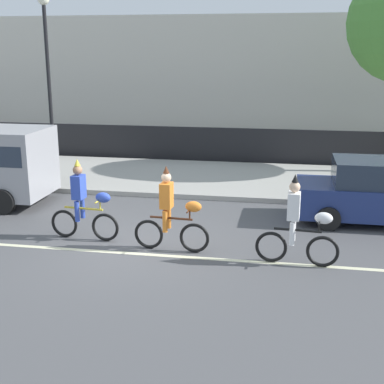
% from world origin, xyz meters
% --- Properties ---
extents(ground_plane, '(80.00, 80.00, 0.00)m').
position_xyz_m(ground_plane, '(0.00, 0.00, 0.00)').
color(ground_plane, '#4C4C4F').
extents(road_centre_line, '(36.00, 0.14, 0.01)m').
position_xyz_m(road_centre_line, '(0.00, -0.50, 0.00)').
color(road_centre_line, beige).
rests_on(road_centre_line, ground).
extents(sidewalk_curb, '(60.00, 5.00, 0.15)m').
position_xyz_m(sidewalk_curb, '(0.00, 6.50, 0.07)').
color(sidewalk_curb, '#9E9B93').
rests_on(sidewalk_curb, ground).
extents(fence_line, '(40.00, 0.08, 1.40)m').
position_xyz_m(fence_line, '(0.00, 9.40, 0.70)').
color(fence_line, black).
rests_on(fence_line, ground).
extents(building_backdrop, '(28.00, 8.00, 5.88)m').
position_xyz_m(building_backdrop, '(0.34, 18.00, 2.94)').
color(building_backdrop, beige).
rests_on(building_backdrop, ground).
extents(parade_cyclist_cobalt, '(1.72, 0.50, 1.92)m').
position_xyz_m(parade_cyclist_cobalt, '(-1.35, 0.22, 0.84)').
color(parade_cyclist_cobalt, black).
rests_on(parade_cyclist_cobalt, ground).
extents(parade_cyclist_orange, '(1.72, 0.50, 1.92)m').
position_xyz_m(parade_cyclist_orange, '(0.81, -0.15, 0.84)').
color(parade_cyclist_orange, black).
rests_on(parade_cyclist_orange, ground).
extents(parade_cyclist_zebra, '(1.72, 0.50, 1.92)m').
position_xyz_m(parade_cyclist_zebra, '(3.54, -0.48, 0.84)').
color(parade_cyclist_zebra, black).
rests_on(parade_cyclist_zebra, ground).
extents(parked_car_navy, '(4.10, 1.92, 1.64)m').
position_xyz_m(parked_car_navy, '(5.56, 2.73, 0.78)').
color(parked_car_navy, navy).
rests_on(parked_car_navy, ground).
extents(street_lamp_post, '(0.36, 0.36, 5.86)m').
position_xyz_m(street_lamp_post, '(-4.38, 5.30, 3.99)').
color(street_lamp_post, black).
rests_on(street_lamp_post, sidewalk_curb).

